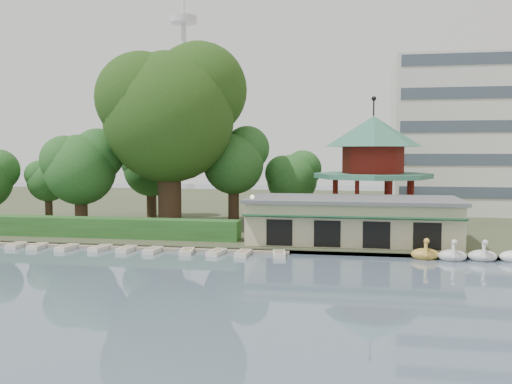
% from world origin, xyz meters
% --- Properties ---
extents(ground_plane, '(220.00, 220.00, 0.00)m').
position_xyz_m(ground_plane, '(0.00, 0.00, 0.00)').
color(ground_plane, slate).
rests_on(ground_plane, ground).
extents(shore, '(220.00, 70.00, 0.40)m').
position_xyz_m(shore, '(0.00, 52.00, 0.20)').
color(shore, '#424930').
rests_on(shore, ground).
extents(embankment, '(220.00, 0.60, 0.30)m').
position_xyz_m(embankment, '(0.00, 17.30, 0.15)').
color(embankment, gray).
rests_on(embankment, ground).
extents(dock, '(34.00, 1.60, 0.24)m').
position_xyz_m(dock, '(-12.00, 17.20, 0.12)').
color(dock, gray).
rests_on(dock, ground).
extents(boathouse, '(18.60, 9.39, 3.90)m').
position_xyz_m(boathouse, '(10.00, 21.97, 2.37)').
color(boathouse, '#C1B994').
rests_on(boathouse, shore).
extents(pavilion, '(12.40, 12.40, 13.50)m').
position_xyz_m(pavilion, '(12.00, 32.00, 7.48)').
color(pavilion, '#C1B994').
rests_on(pavilion, shore).
extents(broadcast_tower, '(8.00, 8.00, 96.00)m').
position_xyz_m(broadcast_tower, '(-42.00, 140.00, 33.98)').
color(broadcast_tower, silver).
rests_on(broadcast_tower, ground).
extents(hedge, '(30.00, 2.00, 1.80)m').
position_xyz_m(hedge, '(-15.00, 20.50, 1.30)').
color(hedge, '#295D24').
rests_on(hedge, shore).
extents(lamp_post, '(0.36, 0.36, 4.28)m').
position_xyz_m(lamp_post, '(1.50, 19.00, 3.34)').
color(lamp_post, black).
rests_on(lamp_post, shore).
extents(big_tree, '(14.96, 13.94, 19.62)m').
position_xyz_m(big_tree, '(-8.81, 28.22, 12.92)').
color(big_tree, '#3A281C').
rests_on(big_tree, shore).
extents(small_trees, '(39.57, 17.11, 10.82)m').
position_xyz_m(small_trees, '(-13.73, 30.89, 6.55)').
color(small_trees, '#3A281C').
rests_on(small_trees, shore).
extents(swan_boats, '(12.70, 2.15, 1.92)m').
position_xyz_m(swan_boats, '(20.92, 16.62, 0.40)').
color(swan_boats, gold).
rests_on(swan_boats, ground).
extents(moored_rowboats, '(32.38, 2.76, 0.36)m').
position_xyz_m(moored_rowboats, '(-11.35, 15.77, 0.18)').
color(moored_rowboats, silver).
rests_on(moored_rowboats, ground).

